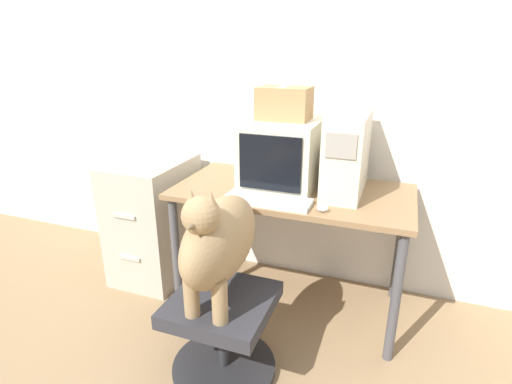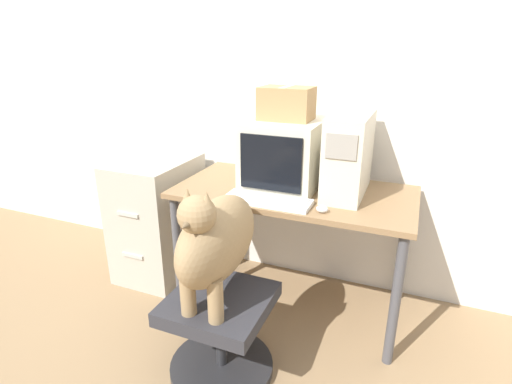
# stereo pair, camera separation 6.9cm
# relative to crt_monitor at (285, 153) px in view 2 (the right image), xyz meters

# --- Properties ---
(ground_plane) EXTENTS (12.00, 12.00, 0.00)m
(ground_plane) POSITION_rel_crt_monitor_xyz_m (0.08, -0.42, -0.95)
(ground_plane) COLOR #937551
(wall_back) EXTENTS (8.00, 0.05, 2.60)m
(wall_back) POSITION_rel_crt_monitor_xyz_m (0.08, 0.33, 0.35)
(wall_back) COLOR silver
(wall_back) RESTS_ON ground_plane
(desk) EXTENTS (1.33, 0.68, 0.76)m
(desk) POSITION_rel_crt_monitor_xyz_m (0.08, -0.08, -0.28)
(desk) COLOR olive
(desk) RESTS_ON ground_plane
(crt_monitor) EXTENTS (0.41, 0.49, 0.38)m
(crt_monitor) POSITION_rel_crt_monitor_xyz_m (0.00, 0.00, 0.00)
(crt_monitor) COLOR beige
(crt_monitor) RESTS_ON desk
(pc_tower) EXTENTS (0.20, 0.48, 0.44)m
(pc_tower) POSITION_rel_crt_monitor_xyz_m (0.36, -0.02, 0.03)
(pc_tower) COLOR beige
(pc_tower) RESTS_ON desk
(keyboard) EXTENTS (0.46, 0.16, 0.03)m
(keyboard) POSITION_rel_crt_monitor_xyz_m (0.02, -0.32, -0.18)
(keyboard) COLOR silver
(keyboard) RESTS_ON desk
(computer_mouse) EXTENTS (0.06, 0.05, 0.04)m
(computer_mouse) POSITION_rel_crt_monitor_xyz_m (0.31, -0.34, -0.17)
(computer_mouse) COLOR silver
(computer_mouse) RESTS_ON desk
(office_chair) EXTENTS (0.51, 0.51, 0.43)m
(office_chair) POSITION_rel_crt_monitor_xyz_m (-0.06, -0.74, -0.71)
(office_chair) COLOR #262628
(office_chair) RESTS_ON ground_plane
(dog) EXTENTS (0.24, 0.59, 0.58)m
(dog) POSITION_rel_crt_monitor_xyz_m (-0.06, -0.75, -0.21)
(dog) COLOR #9E7F56
(dog) RESTS_ON office_chair
(filing_cabinet) EXTENTS (0.44, 0.60, 0.82)m
(filing_cabinet) POSITION_rel_crt_monitor_xyz_m (-0.89, -0.05, -0.54)
(filing_cabinet) COLOR #B7B2A3
(filing_cabinet) RESTS_ON ground_plane
(cardboard_box) EXTENTS (0.29, 0.21, 0.18)m
(cardboard_box) POSITION_rel_crt_monitor_xyz_m (-0.00, 0.00, 0.28)
(cardboard_box) COLOR #A87F51
(cardboard_box) RESTS_ON crt_monitor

